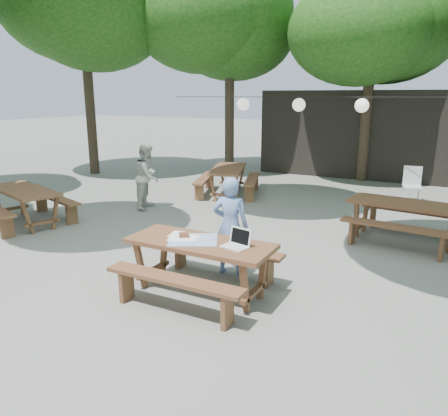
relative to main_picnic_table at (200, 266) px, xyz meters
name	(u,v)px	position (x,y,z in m)	size (l,w,h in m)	color
ground	(182,272)	(-0.62, 0.49, -0.39)	(80.00, 80.00, 0.00)	slate
pavilion	(358,132)	(-0.12, 10.99, 1.01)	(6.00, 3.00, 2.80)	black
main_picnic_table	(200,266)	(0.00, 0.00, 0.00)	(2.00, 1.58, 0.75)	brown
picnic_table_nw	(25,206)	(-4.99, 1.18, 0.00)	(2.28, 2.07, 0.75)	brown
picnic_table_ne	(404,222)	(2.24, 3.62, 0.00)	(2.08, 1.80, 0.75)	brown
picnic_table_far_w	(228,181)	(-2.44, 5.61, 0.00)	(2.12, 2.31, 0.75)	brown
woman	(230,226)	(0.06, 0.80, 0.36)	(0.55, 0.36, 1.50)	#6F8DCA
second_person	(148,176)	(-3.49, 3.45, 0.39)	(0.75, 0.59, 1.55)	silver
plastic_chair	(412,192)	(2.08, 7.01, -0.13)	(0.52, 0.52, 0.90)	silver
laptop	(237,242)	(0.54, 0.04, 0.42)	(0.38, 0.33, 0.24)	white
tabletop_clutter	(190,239)	(-0.15, 0.01, 0.37)	(0.85, 0.79, 0.08)	#3264AD
paper_lanterns	(299,105)	(-0.81, 6.49, 2.02)	(9.00, 0.34, 0.38)	black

